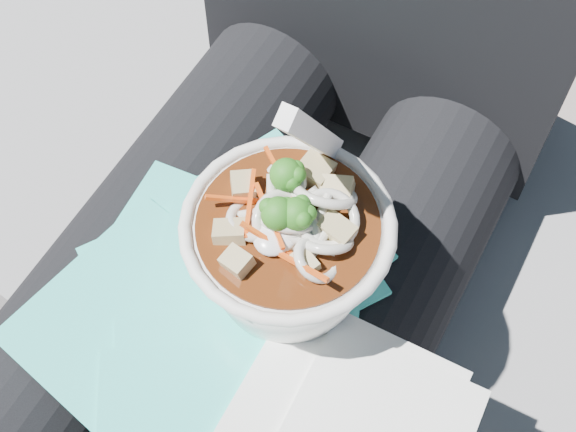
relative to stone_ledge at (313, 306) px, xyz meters
The scene contains 6 objects.
stone_ledge is the anchor object (origin of this frame).
lap 0.33m from the stone_ledge, 90.00° to the right, with size 0.32×0.48×0.14m.
person_body 0.33m from the stone_ledge, 90.00° to the right, with size 0.34×0.94×0.99m.
plastic_bag 0.42m from the stone_ledge, 83.78° to the right, with size 0.31×0.37×0.01m.
napkins 0.46m from the stone_ledge, 58.64° to the right, with size 0.16×0.14×0.01m.
udon_bowl 0.45m from the stone_ledge, 72.80° to the right, with size 0.14×0.15×0.19m.
Camera 1 is at (0.17, -0.23, 1.13)m, focal length 50.00 mm.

